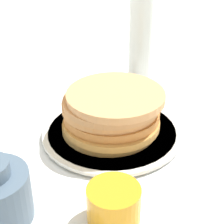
{
  "coord_description": "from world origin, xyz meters",
  "views": [
    {
      "loc": [
        0.65,
        0.11,
        0.42
      ],
      "look_at": [
        0.03,
        0.02,
        0.05
      ],
      "focal_mm": 60.0,
      "sensor_mm": 36.0,
      "label": 1
    }
  ],
  "objects_px": {
    "plate": "(112,132)",
    "pancake_stack": "(112,111)",
    "juice_glass": "(114,204)",
    "water_bottle_near": "(141,32)"
  },
  "relations": [
    {
      "from": "plate",
      "to": "pancake_stack",
      "type": "height_order",
      "value": "pancake_stack"
    },
    {
      "from": "pancake_stack",
      "to": "juice_glass",
      "type": "xyz_separation_m",
      "value": [
        0.22,
        0.04,
        -0.03
      ]
    },
    {
      "from": "pancake_stack",
      "to": "juice_glass",
      "type": "relative_size",
      "value": 2.51
    },
    {
      "from": "juice_glass",
      "to": "water_bottle_near",
      "type": "xyz_separation_m",
      "value": [
        -0.52,
        -0.0,
        0.09
      ]
    },
    {
      "from": "pancake_stack",
      "to": "juice_glass",
      "type": "distance_m",
      "value": 0.23
    },
    {
      "from": "juice_glass",
      "to": "water_bottle_near",
      "type": "distance_m",
      "value": 0.52
    },
    {
      "from": "water_bottle_near",
      "to": "pancake_stack",
      "type": "bearing_deg",
      "value": -6.39
    },
    {
      "from": "water_bottle_near",
      "to": "juice_glass",
      "type": "bearing_deg",
      "value": 0.27
    },
    {
      "from": "pancake_stack",
      "to": "water_bottle_near",
      "type": "relative_size",
      "value": 0.79
    },
    {
      "from": "plate",
      "to": "pancake_stack",
      "type": "distance_m",
      "value": 0.05
    }
  ]
}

